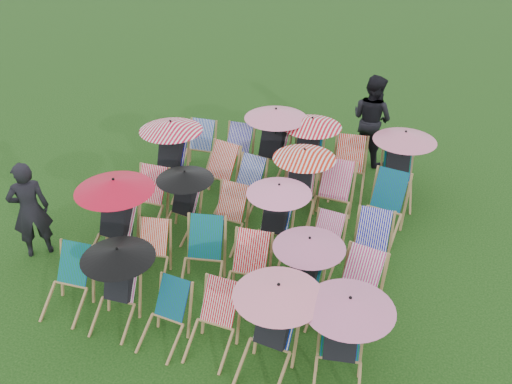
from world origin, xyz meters
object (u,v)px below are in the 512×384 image
(deckchair_0, at_px, (67,283))
(deckchair_5, at_px, (342,342))
(person_rear, at_px, (372,119))
(deckchair_29, at_px, (399,166))
(person_left, at_px, (30,210))

(deckchair_0, distance_m, deckchair_5, 3.97)
(person_rear, bearing_deg, deckchair_0, 90.13)
(deckchair_5, relative_size, person_rear, 0.69)
(deckchair_5, height_order, deckchair_29, deckchair_29)
(deckchair_0, distance_m, person_rear, 6.83)
(deckchair_5, relative_size, person_left, 0.77)
(deckchair_5, distance_m, person_rear, 6.05)
(deckchair_0, xyz_separation_m, person_left, (-1.27, 0.92, 0.40))
(deckchair_5, bearing_deg, person_left, 160.37)
(deckchair_29, bearing_deg, deckchair_5, -100.76)
(deckchair_29, relative_size, person_left, 0.81)
(person_left, relative_size, person_rear, 0.89)
(deckchair_29, bearing_deg, person_left, -155.35)
(deckchair_5, xyz_separation_m, person_rear, (-0.74, 6.00, 0.26))
(deckchair_0, bearing_deg, person_rear, 58.22)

